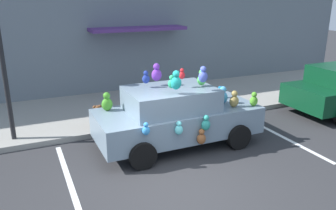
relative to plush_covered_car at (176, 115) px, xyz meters
The scene contains 8 objects.
ground_plane 2.12m from the plush_covered_car, 118.16° to the right, with size 60.00×60.00×0.00m, color #2D2D30.
sidewalk 3.48m from the plush_covered_car, 105.79° to the left, with size 24.00×4.00×0.15m, color gray.
storefront_building 5.99m from the plush_covered_car, 99.52° to the left, with size 24.00×1.25×6.40m.
parking_stripe_front 3.10m from the plush_covered_car, 14.09° to the right, with size 0.12×3.60×0.01m, color silver.
parking_stripe_rear 3.06m from the plush_covered_car, 165.71° to the right, with size 0.12×3.60×0.01m, color silver.
plush_covered_car is the anchor object (origin of this frame).
teddy_bear_on_sidewalk 2.44m from the plush_covered_car, 132.52° to the left, with size 0.33×0.27×0.62m.
street_lamp_post 4.63m from the plush_covered_car, 155.37° to the left, with size 0.28×0.28×4.12m.
Camera 1 is at (-2.62, -5.64, 3.73)m, focal length 36.33 mm.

